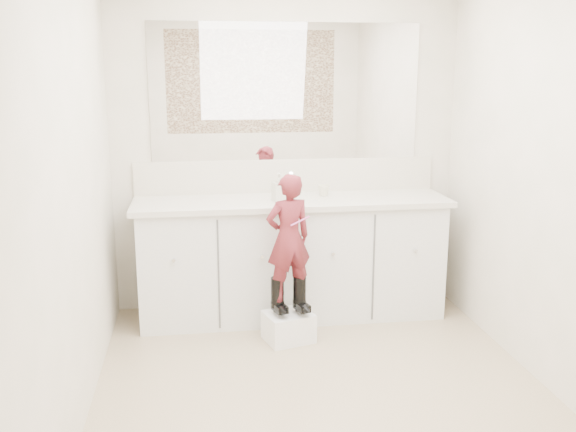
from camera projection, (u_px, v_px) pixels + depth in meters
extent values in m
plane|color=#938760|center=(323.00, 393.00, 3.67)|extent=(3.00, 3.00, 0.00)
plane|color=beige|center=(286.00, 151.00, 4.85)|extent=(2.60, 0.00, 2.60)
plane|color=beige|center=(425.00, 275.00, 1.96)|extent=(2.60, 0.00, 2.60)
plane|color=beige|center=(73.00, 194.00, 3.22)|extent=(0.00, 3.00, 3.00)
plane|color=beige|center=(554.00, 181.00, 3.58)|extent=(0.00, 3.00, 3.00)
cube|color=silver|center=(292.00, 260.00, 4.76)|extent=(2.20, 0.55, 0.85)
cube|color=beige|center=(292.00, 202.00, 4.64)|extent=(2.28, 0.58, 0.04)
cube|color=beige|center=(287.00, 176.00, 4.88)|extent=(2.28, 0.03, 0.25)
cube|color=white|center=(286.00, 92.00, 4.74)|extent=(2.00, 0.02, 1.00)
cube|color=#472819|center=(431.00, 127.00, 1.86)|extent=(2.00, 0.01, 1.20)
cylinder|color=silver|center=(289.00, 188.00, 4.79)|extent=(0.08, 0.08, 0.10)
imported|color=beige|center=(324.00, 190.00, 4.75)|extent=(0.09, 0.09, 0.08)
imported|color=beige|center=(279.00, 187.00, 4.57)|extent=(0.11, 0.11, 0.20)
cube|color=white|center=(288.00, 327.00, 4.36)|extent=(0.37, 0.33, 0.20)
imported|color=#B5373F|center=(288.00, 238.00, 4.22)|extent=(0.36, 0.28, 0.86)
cylinder|color=#DA54A6|center=(300.00, 221.00, 4.16)|extent=(0.13, 0.05, 0.06)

